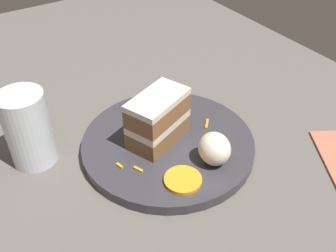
{
  "coord_description": "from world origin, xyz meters",
  "views": [
    {
      "loc": [
        0.44,
        -0.21,
        0.45
      ],
      "look_at": [
        0.05,
        0.04,
        0.08
      ],
      "focal_mm": 42.0,
      "sensor_mm": 36.0,
      "label": 1
    }
  ],
  "objects": [
    {
      "name": "orange_garnish",
      "position": [
        0.13,
        0.01,
        0.05
      ],
      "size": [
        0.05,
        0.05,
        0.01
      ],
      "primitive_type": "cylinder",
      "color": "orange",
      "rests_on": "plate"
    },
    {
      "name": "dining_table",
      "position": [
        0.0,
        0.0,
        0.02
      ],
      "size": [
        1.3,
        0.99,
        0.03
      ],
      "primitive_type": "cube",
      "color": "#56514C",
      "rests_on": "ground"
    },
    {
      "name": "plate",
      "position": [
        0.05,
        0.04,
        0.04
      ],
      "size": [
        0.27,
        0.27,
        0.02
      ],
      "primitive_type": "cylinder",
      "color": "#333338",
      "rests_on": "dining_table"
    },
    {
      "name": "cake_slice",
      "position": [
        0.03,
        0.03,
        0.09
      ],
      "size": [
        0.09,
        0.11,
        0.08
      ],
      "rotation": [
        0.0,
        0.0,
        0.38
      ],
      "color": "brown",
      "rests_on": "plate"
    },
    {
      "name": "cream_dollop",
      "position": [
        0.12,
        0.07,
        0.07
      ],
      "size": [
        0.05,
        0.04,
        0.05
      ],
      "primitive_type": "ellipsoid",
      "color": "silver",
      "rests_on": "plate"
    },
    {
      "name": "carrot_shreds_scatter",
      "position": [
        0.04,
        0.04,
        0.05
      ],
      "size": [
        0.13,
        0.18,
        0.0
      ],
      "color": "orange",
      "rests_on": "plate"
    },
    {
      "name": "ground_plane",
      "position": [
        0.0,
        0.0,
        0.0
      ],
      "size": [
        6.0,
        6.0,
        0.0
      ],
      "primitive_type": "plane",
      "color": "black",
      "rests_on": "ground"
    },
    {
      "name": "drinking_glass",
      "position": [
        -0.04,
        -0.14,
        0.08
      ],
      "size": [
        0.07,
        0.07,
        0.12
      ],
      "color": "silver",
      "rests_on": "dining_table"
    }
  ]
}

